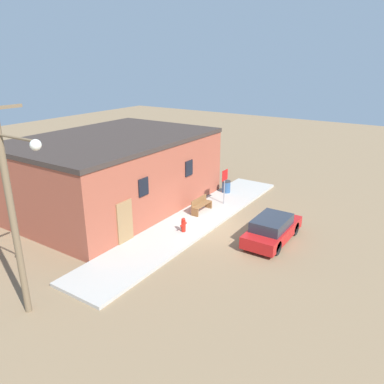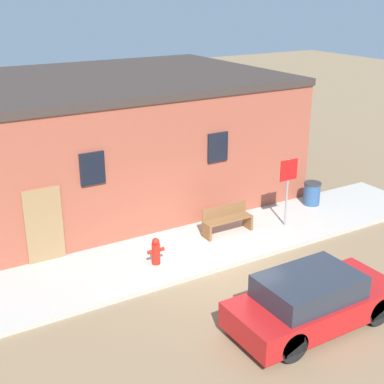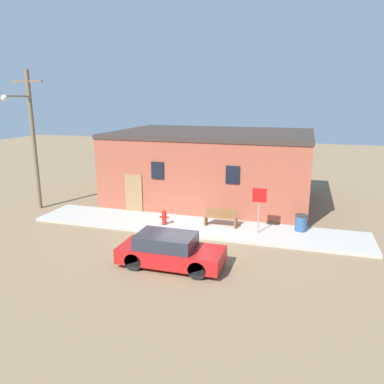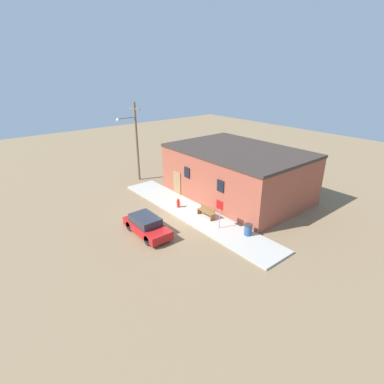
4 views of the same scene
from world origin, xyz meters
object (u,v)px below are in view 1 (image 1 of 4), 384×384
at_px(trash_bin, 226,186).
at_px(utility_pole, 12,201).
at_px(bench, 201,205).
at_px(parked_car, 272,229).
at_px(fire_hydrant, 183,225).
at_px(stop_sign, 225,180).

xyz_separation_m(trash_bin, utility_pole, (-14.60, -0.12, 3.67)).
xyz_separation_m(bench, utility_pole, (-10.84, 0.29, 3.64)).
xyz_separation_m(utility_pole, parked_car, (9.91, -4.97, -3.59)).
relative_size(fire_hydrant, trash_bin, 0.96).
bearing_deg(trash_bin, bench, -173.81).
distance_m(stop_sign, trash_bin, 2.35).
bearing_deg(stop_sign, bench, 165.66).
xyz_separation_m(bench, parked_car, (-0.93, -4.69, 0.05)).
xyz_separation_m(trash_bin, parked_car, (-4.69, -5.10, 0.08)).
height_order(fire_hydrant, trash_bin, trash_bin).
height_order(fire_hydrant, stop_sign, stop_sign).
bearing_deg(stop_sign, fire_hydrant, -177.94).
bearing_deg(utility_pole, fire_hydrant, -6.51).
bearing_deg(fire_hydrant, bench, 13.36).
height_order(bench, trash_bin, bench).
bearing_deg(parked_car, utility_pole, 153.35).
xyz_separation_m(stop_sign, bench, (-1.87, 0.48, -1.06)).
distance_m(trash_bin, utility_pole, 15.06).
height_order(stop_sign, bench, stop_sign).
xyz_separation_m(bench, trash_bin, (3.76, 0.41, -0.03)).
xyz_separation_m(fire_hydrant, trash_bin, (6.47, 1.05, 0.02)).
bearing_deg(trash_bin, parked_car, -132.62).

